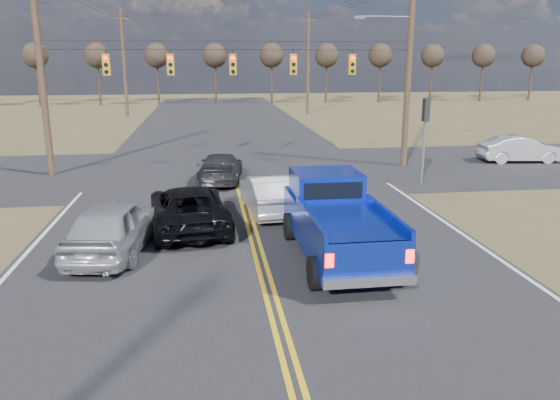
{
  "coord_description": "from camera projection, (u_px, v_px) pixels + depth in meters",
  "views": [
    {
      "loc": [
        -1.42,
        -9.56,
        5.62
      ],
      "look_at": [
        0.71,
        6.06,
        1.5
      ],
      "focal_mm": 35.0,
      "sensor_mm": 36.0,
      "label": 1
    }
  ],
  "objects": [
    {
      "name": "road_cross",
      "position": [
        235.0,
        171.0,
        28.03
      ],
      "size": [
        120.0,
        12.0,
        0.02
      ],
      "primitive_type": "cube",
      "color": "#28282B",
      "rests_on": "ground"
    },
    {
      "name": "treeline",
      "position": [
        225.0,
        56.0,
        35.18
      ],
      "size": [
        87.0,
        117.8,
        7.4
      ],
      "color": "#33261C",
      "rests_on": "ground"
    },
    {
      "name": "silver_suv",
      "position": [
        113.0,
        227.0,
        16.02
      ],
      "size": [
        2.57,
        5.0,
        1.63
      ],
      "primitive_type": "imported",
      "rotation": [
        0.0,
        0.0,
        3.0
      ],
      "color": "#A3A6AB",
      "rests_on": "ground"
    },
    {
      "name": "road_main",
      "position": [
        247.0,
        213.0,
        20.36
      ],
      "size": [
        14.0,
        120.0,
        0.02
      ],
      "primitive_type": "cube",
      "color": "#28282B",
      "rests_on": "ground"
    },
    {
      "name": "cross_car_east_near",
      "position": [
        520.0,
        149.0,
        30.11
      ],
      "size": [
        1.93,
        4.52,
        1.45
      ],
      "primitive_type": "imported",
      "rotation": [
        0.0,
        0.0,
        1.48
      ],
      "color": "#B1B2B9",
      "rests_on": "ground"
    },
    {
      "name": "black_suv",
      "position": [
        189.0,
        208.0,
        18.35
      ],
      "size": [
        3.0,
        5.51,
        1.47
      ],
      "primitive_type": "imported",
      "rotation": [
        0.0,
        0.0,
        3.25
      ],
      "color": "black",
      "rests_on": "ground"
    },
    {
      "name": "ground",
      "position": [
        286.0,
        351.0,
        10.77
      ],
      "size": [
        160.0,
        160.0,
        0.0
      ],
      "primitive_type": "plane",
      "color": "brown",
      "rests_on": "ground"
    },
    {
      "name": "pickup_truck",
      "position": [
        336.0,
        221.0,
        15.59
      ],
      "size": [
        2.47,
        6.06,
        2.27
      ],
      "rotation": [
        0.0,
        0.0,
        0.01
      ],
      "color": "black",
      "rests_on": "ground"
    },
    {
      "name": "signal_gantry",
      "position": [
        243.0,
        69.0,
        26.61
      ],
      "size": [
        19.6,
        4.83,
        10.0
      ],
      "color": "#473323",
      "rests_on": "ground"
    },
    {
      "name": "white_car_queue",
      "position": [
        268.0,
        194.0,
        20.28
      ],
      "size": [
        1.87,
        4.51,
        1.45
      ],
      "primitive_type": "imported",
      "rotation": [
        0.0,
        0.0,
        3.22
      ],
      "color": "silver",
      "rests_on": "ground"
    },
    {
      "name": "dgrey_car_queue",
      "position": [
        221.0,
        168.0,
        25.36
      ],
      "size": [
        2.38,
        4.78,
        1.33
      ],
      "primitive_type": "imported",
      "rotation": [
        0.0,
        0.0,
        3.03
      ],
      "color": "#2B2C2F",
      "rests_on": "ground"
    },
    {
      "name": "utility_poles",
      "position": [
        234.0,
        66.0,
        25.75
      ],
      "size": [
        19.6,
        58.32,
        10.0
      ],
      "color": "#473323",
      "rests_on": "ground"
    }
  ]
}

